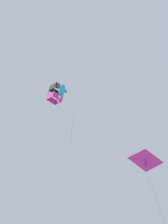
# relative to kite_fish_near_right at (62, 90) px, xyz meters

# --- Properties ---
(kite_fish_near_right) EXTENTS (2.58, 2.13, 9.04)m
(kite_fish_near_right) POSITION_rel_kite_fish_near_right_xyz_m (0.00, 0.00, 0.00)
(kite_fish_near_right) COLOR #1EB2C6
(kite_box_mid_left) EXTENTS (2.04, 2.30, 5.77)m
(kite_box_mid_left) POSITION_rel_kite_fish_near_right_xyz_m (-3.68, -3.07, 4.10)
(kite_box_mid_left) COLOR black
(kite_delta_far_centre) EXTENTS (2.54, 2.45, 9.93)m
(kite_delta_far_centre) POSITION_rel_kite_fish_near_right_xyz_m (-4.88, 6.64, -8.03)
(kite_delta_far_centre) COLOR #DB2D93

